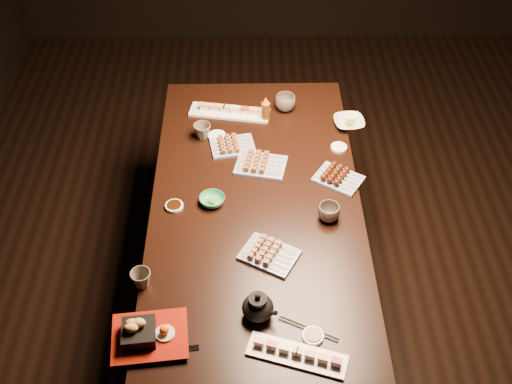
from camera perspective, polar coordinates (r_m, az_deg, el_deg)
The scene contains 23 objects.
ground at distance 3.42m, azimuth 3.90°, elevation -7.96°, with size 5.00×5.00×0.00m, color black.
dining_table at distance 3.02m, azimuth 0.02°, elevation -6.07°, with size 0.90×1.80×0.75m, color black.
sushi_platter_near at distance 2.26m, azimuth 3.67°, elevation -14.09°, with size 0.35×0.10×0.04m, color white, non-canonical shape.
sushi_platter_far at distance 3.21m, azimuth -2.36°, elevation 7.32°, with size 0.40×0.11×0.05m, color white, non-canonical shape.
yakitori_plate_center at distance 2.90m, azimuth 0.43°, elevation 2.69°, with size 0.22×0.16×0.06m, color #828EB6, non-canonical shape.
yakitori_plate_right at distance 2.52m, azimuth 1.19°, elevation -5.33°, with size 0.21×0.16×0.05m, color #828EB6, non-canonical shape.
yakitori_plate_left at distance 3.00m, azimuth -2.10°, elevation 4.36°, with size 0.20×0.15×0.05m, color #828EB6, non-canonical shape.
tsukune_plate at distance 2.86m, azimuth 7.36°, elevation 1.44°, with size 0.20×0.15×0.05m, color #828EB6, non-canonical shape.
edamame_bowl_green at distance 2.74m, azimuth -3.91°, elevation -0.72°, with size 0.11×0.11×0.03m, color #339E62.
edamame_bowl_cream at distance 3.17m, azimuth 8.26°, elevation 6.11°, with size 0.15×0.15×0.04m, color beige.
tempura_tray at distance 2.30m, azimuth -9.50°, elevation -12.10°, with size 0.27×0.21×0.10m, color black, non-canonical shape.
teacup_near_left at distance 2.46m, azimuth -10.17°, elevation -7.63°, with size 0.08×0.08×0.07m, color #544D40.
teacup_mid_right at distance 2.67m, azimuth 6.49°, elevation -1.83°, with size 0.09×0.09×0.07m, color #544D40.
teacup_far_left at distance 3.06m, azimuth -4.80°, elevation 5.40°, with size 0.08×0.08×0.08m, color #544D40.
teacup_far_right at distance 3.23m, azimuth 2.63°, elevation 7.92°, with size 0.10×0.10×0.08m, color #544D40.
teapot at distance 2.32m, azimuth 0.16°, elevation -10.04°, with size 0.14×0.14×0.12m, color black, non-canonical shape.
condiment_bottle at distance 3.14m, azimuth 0.86°, elevation 7.40°, with size 0.04×0.04×0.14m, color #63330D.
sauce_dish_west at distance 2.74m, azimuth -7.28°, elevation -1.25°, with size 0.08×0.08×0.01m, color white.
sauce_dish_east at distance 3.03m, azimuth 7.38°, elevation 3.94°, with size 0.08×0.08×0.01m, color white.
sauce_dish_se at distance 2.32m, azimuth 5.09°, elevation -12.62°, with size 0.08×0.08×0.01m, color white.
sauce_dish_nw at distance 3.08m, azimuth -3.48°, elevation 4.96°, with size 0.09×0.09×0.02m, color white.
chopsticks_near at distance 2.30m, azimuth -8.03°, elevation -13.81°, with size 0.23×0.02×0.01m, color black, non-canonical shape.
chopsticks_se at distance 2.34m, azimuth 4.67°, elevation -11.98°, with size 0.23×0.02×0.01m, color black, non-canonical shape.
Camera 1 is at (-0.27, -2.10, 2.69)m, focal length 45.00 mm.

